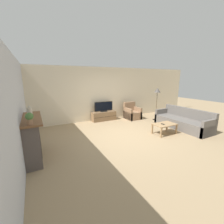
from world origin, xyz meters
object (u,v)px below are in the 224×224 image
(mantel_vase_centre_left, at_px, (30,113))
(floor_lamp, at_px, (157,93))
(mantel_vase_left, at_px, (30,119))
(fireplace, at_px, (32,138))
(tv, at_px, (104,107))
(potted_plant, at_px, (29,118))
(couch, at_px, (183,122))
(tv_stand, at_px, (104,116))
(coffee_table, at_px, (165,125))
(remote, at_px, (163,124))
(armchair, at_px, (132,113))
(mantel_clock, at_px, (30,114))

(mantel_vase_centre_left, bearing_deg, floor_lamp, 14.11)
(mantel_vase_left, relative_size, floor_lamp, 0.12)
(fireplace, xyz_separation_m, tv, (3.27, 2.49, 0.13))
(potted_plant, xyz_separation_m, couch, (5.82, 0.46, -1.01))
(tv_stand, bearing_deg, mantel_vase_left, -137.55)
(tv_stand, relative_size, tv, 1.27)
(coffee_table, xyz_separation_m, remote, (-0.12, -0.02, 0.07))
(tv_stand, distance_m, armchair, 1.55)
(tv, relative_size, armchair, 1.13)
(coffee_table, relative_size, couch, 0.37)
(mantel_clock, bearing_deg, remote, -7.09)
(mantel_clock, distance_m, potted_plant, 0.85)
(remote, bearing_deg, mantel_clock, 163.25)
(floor_lamp, bearing_deg, mantel_vase_left, -162.52)
(mantel_vase_left, height_order, tv_stand, mantel_vase_left)
(potted_plant, xyz_separation_m, tv, (3.25, 3.18, -0.59))
(tv_stand, distance_m, tv, 0.47)
(potted_plant, relative_size, tv_stand, 0.22)
(remote, bearing_deg, armchair, 73.15)
(mantel_vase_centre_left, height_order, mantel_clock, mantel_vase_centre_left)
(mantel_clock, distance_m, armchair, 5.22)
(fireplace, distance_m, armchair, 5.22)
(mantel_vase_left, xyz_separation_m, couch, (5.82, 0.26, -0.94))
(fireplace, distance_m, potted_plant, 0.99)
(couch, bearing_deg, armchair, 114.60)
(mantel_clock, relative_size, coffee_table, 0.17)
(mantel_vase_left, distance_m, floor_lamp, 6.01)
(coffee_table, distance_m, remote, 0.14)
(potted_plant, xyz_separation_m, armchair, (4.76, 2.79, -1.00))
(tv, xyz_separation_m, couch, (2.57, -2.72, -0.42))
(tv, height_order, coffee_table, tv)
(remote, bearing_deg, couch, -2.90)
(mantel_vase_centre_left, bearing_deg, tv, 38.74)
(remote, distance_m, couch, 1.40)
(armchair, xyz_separation_m, couch, (1.07, -2.33, -0.00))
(tv, height_order, remote, tv)
(mantel_vase_left, bearing_deg, floor_lamp, 17.48)
(potted_plant, height_order, tv_stand, potted_plant)
(coffee_table, bearing_deg, fireplace, 175.36)
(coffee_table, bearing_deg, mantel_clock, 173.33)
(mantel_vase_left, distance_m, tv_stand, 4.52)
(fireplace, distance_m, tv_stand, 4.13)
(tv_stand, bearing_deg, mantel_clock, -144.39)
(fireplace, bearing_deg, floor_lamp, 12.93)
(tv, bearing_deg, mantel_vase_left, -137.57)
(tv, bearing_deg, couch, -46.63)
(mantel_vase_left, relative_size, potted_plant, 0.70)
(armchair, relative_size, coffee_table, 0.98)
(fireplace, xyz_separation_m, potted_plant, (0.02, -0.69, 0.71))
(mantel_vase_centre_left, xyz_separation_m, armchair, (4.76, 2.22, -1.00))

